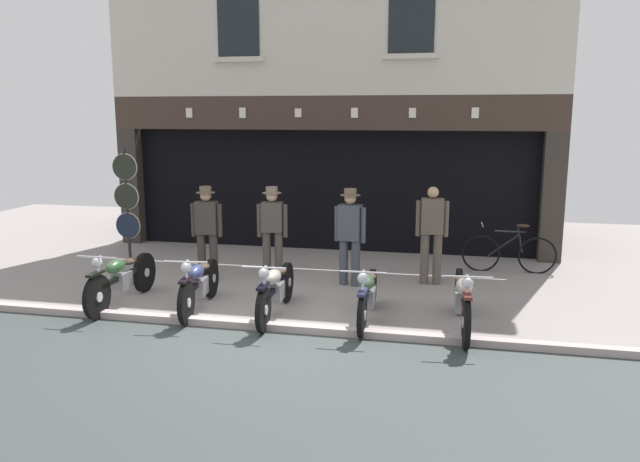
% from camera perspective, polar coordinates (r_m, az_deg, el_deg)
% --- Properties ---
extents(ground, '(21.57, 22.00, 0.18)m').
position_cam_1_polar(ground, '(7.90, -8.40, -11.62)').
color(ground, gray).
extents(shop_facade, '(9.87, 4.42, 6.37)m').
position_cam_1_polar(shop_facade, '(15.10, 2.09, 6.09)').
color(shop_facade, black).
rests_on(shop_facade, ground).
extents(motorcycle_left, '(0.62, 2.10, 0.92)m').
position_cam_1_polar(motorcycle_left, '(10.19, -17.71, -4.11)').
color(motorcycle_left, black).
rests_on(motorcycle_left, ground).
extents(motorcycle_center_left, '(0.62, 1.96, 0.92)m').
position_cam_1_polar(motorcycle_center_left, '(9.62, -11.01, -4.71)').
color(motorcycle_center_left, black).
rests_on(motorcycle_center_left, ground).
extents(motorcycle_center, '(0.62, 2.06, 0.91)m').
position_cam_1_polar(motorcycle_center, '(9.20, -4.09, -5.27)').
color(motorcycle_center, black).
rests_on(motorcycle_center, ground).
extents(motorcycle_center_right, '(0.62, 1.92, 0.90)m').
position_cam_1_polar(motorcycle_center_right, '(8.96, 4.36, -5.77)').
color(motorcycle_center_right, black).
rests_on(motorcycle_center_right, ground).
extents(motorcycle_right, '(0.62, 2.11, 0.93)m').
position_cam_1_polar(motorcycle_right, '(8.84, 12.90, -6.08)').
color(motorcycle_right, black).
rests_on(motorcycle_right, ground).
extents(salesman_left, '(0.56, 0.33, 1.68)m').
position_cam_1_polar(salesman_left, '(11.27, -10.31, 0.25)').
color(salesman_left, '#38332D').
rests_on(salesman_left, ground).
extents(shopkeeper_center, '(0.56, 0.34, 1.65)m').
position_cam_1_polar(shopkeeper_center, '(11.34, -4.39, 0.37)').
color(shopkeeper_center, '#47423D').
rests_on(shopkeeper_center, ground).
extents(salesman_right, '(0.55, 0.34, 1.69)m').
position_cam_1_polar(salesman_right, '(10.69, 2.76, -0.12)').
color(salesman_right, '#3D424C').
rests_on(salesman_right, ground).
extents(assistant_far_right, '(0.56, 0.26, 1.71)m').
position_cam_1_polar(assistant_far_right, '(10.94, 10.19, 0.04)').
color(assistant_far_right, brown).
rests_on(assistant_far_right, ground).
extents(tyre_sign_pole, '(0.54, 0.06, 2.29)m').
position_cam_1_polar(tyre_sign_pole, '(13.12, -17.27, 2.95)').
color(tyre_sign_pole, '#232328').
rests_on(tyre_sign_pole, ground).
extents(advert_board_near, '(0.74, 0.03, 0.94)m').
position_cam_1_polar(advert_board_near, '(13.31, 8.16, 4.74)').
color(advert_board_near, beige).
extents(leaning_bicycle, '(1.73, 0.50, 0.94)m').
position_cam_1_polar(leaning_bicycle, '(12.21, 16.92, -1.90)').
color(leaning_bicycle, black).
rests_on(leaning_bicycle, ground).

